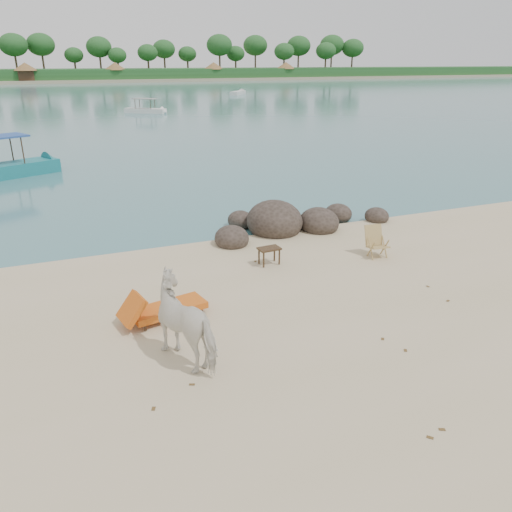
{
  "coord_description": "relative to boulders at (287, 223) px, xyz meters",
  "views": [
    {
      "loc": [
        -3.54,
        -7.78,
        5.15
      ],
      "look_at": [
        0.39,
        2.0,
        1.0
      ],
      "focal_mm": 35.0,
      "sensor_mm": 36.0,
      "label": 1
    }
  ],
  "objects": [
    {
      "name": "cow",
      "position": [
        -4.84,
        -6.11,
        0.51
      ],
      "size": [
        1.5,
        1.98,
        1.52
      ],
      "primitive_type": "imported",
      "rotation": [
        0.0,
        0.0,
        3.57
      ],
      "color": "white",
      "rests_on": "ground"
    },
    {
      "name": "boat_far",
      "position": [
        22.23,
        65.85,
        0.07
      ],
      "size": [
        4.35,
        5.11,
        0.64
      ],
      "primitive_type": null,
      "rotation": [
        0.0,
        0.0,
        0.91
      ],
      "color": "silver",
      "rests_on": "water"
    },
    {
      "name": "boat_mid",
      "position": [
        2.81,
        40.95,
        0.97
      ],
      "size": [
        4.59,
        3.93,
        2.43
      ],
      "primitive_type": null,
      "rotation": [
        0.0,
        0.0,
        -0.66
      ],
      "color": "silver",
      "rests_on": "water"
    },
    {
      "name": "water",
      "position": [
        -3.14,
        83.87,
        -0.25
      ],
      "size": [
        400.0,
        400.0,
        0.0
      ],
      "primitive_type": "plane",
      "color": "#35656B",
      "rests_on": "ground"
    },
    {
      "name": "boulders",
      "position": [
        0.0,
        0.0,
        0.0
      ],
      "size": [
        6.31,
        2.82,
        1.33
      ],
      "rotation": [
        0.0,
        0.0,
        0.32
      ],
      "color": "#2D251E",
      "rests_on": "ground"
    },
    {
      "name": "side_table",
      "position": [
        -1.73,
        -2.53,
        -0.01
      ],
      "size": [
        0.61,
        0.41,
        0.47
      ],
      "primitive_type": null,
      "rotation": [
        0.0,
        0.0,
        0.07
      ],
      "color": "black",
      "rests_on": "ground"
    },
    {
      "name": "dead_leaves",
      "position": [
        -2.2,
        -6.57,
        -0.24
      ],
      "size": [
        7.19,
        7.42,
        0.0
      ],
      "color": "brown",
      "rests_on": "ground"
    },
    {
      "name": "far_shore",
      "position": [
        -3.14,
        163.87,
        -0.25
      ],
      "size": [
        420.0,
        90.0,
        1.4
      ],
      "primitive_type": "cube",
      "color": "tan",
      "rests_on": "ground"
    },
    {
      "name": "lounge_chair",
      "position": [
        -4.89,
        -4.45,
        0.05
      ],
      "size": [
        2.08,
        1.08,
        0.6
      ],
      "primitive_type": null,
      "rotation": [
        0.0,
        0.0,
        0.21
      ],
      "color": "#CC4918",
      "rests_on": "ground"
    },
    {
      "name": "deck_chair",
      "position": [
        1.29,
        -3.15,
        0.18
      ],
      "size": [
        0.62,
        0.66,
        0.86
      ],
      "primitive_type": null,
      "rotation": [
        0.0,
        0.0,
        -0.13
      ],
      "color": "tan",
      "rests_on": "ground"
    },
    {
      "name": "far_scenery",
      "position": [
        -3.11,
        130.57,
        2.89
      ],
      "size": [
        420.0,
        18.0,
        9.5
      ],
      "color": "#1E4C1E",
      "rests_on": "ground"
    }
  ]
}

